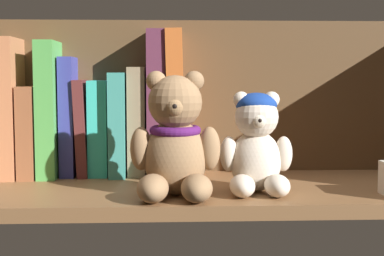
# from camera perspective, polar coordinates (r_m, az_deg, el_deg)

# --- Properties ---
(shelf_board) EXTENTS (0.78, 0.28, 0.02)m
(shelf_board) POSITION_cam_1_polar(r_m,az_deg,el_deg) (0.88, 1.94, -6.42)
(shelf_board) COLOR brown
(shelf_board) RESTS_ON ground
(shelf_back_panel) EXTENTS (0.80, 0.01, 0.28)m
(shelf_back_panel) POSITION_cam_1_polar(r_m,az_deg,el_deg) (1.01, 1.30, 2.60)
(shelf_back_panel) COLOR brown
(shelf_back_panel) RESTS_ON ground
(book_1) EXTENTS (0.02, 0.14, 0.23)m
(book_1) POSITION_cam_1_polar(r_m,az_deg,el_deg) (1.01, -17.17, 1.97)
(book_1) COLOR #B87149
(book_1) RESTS_ON shelf_board
(book_2) EXTENTS (0.03, 0.14, 0.15)m
(book_2) POSITION_cam_1_polar(r_m,az_deg,el_deg) (1.01, -15.52, -0.24)
(book_2) COLOR brown
(book_2) RESTS_ON shelf_board
(book_3) EXTENTS (0.03, 0.14, 0.23)m
(book_3) POSITION_cam_1_polar(r_m,az_deg,el_deg) (1.00, -13.78, 1.87)
(book_3) COLOR #4DA64C
(book_3) RESTS_ON shelf_board
(book_4) EXTENTS (0.02, 0.09, 0.20)m
(book_4) POSITION_cam_1_polar(r_m,az_deg,el_deg) (1.00, -12.07, 1.15)
(book_4) COLOR #373A98
(book_4) RESTS_ON shelf_board
(book_5) EXTENTS (0.02, 0.11, 0.16)m
(book_5) POSITION_cam_1_polar(r_m,az_deg,el_deg) (0.99, -10.73, 0.08)
(book_5) COLOR #592626
(book_5) RESTS_ON shelf_board
(book_6) EXTENTS (0.03, 0.09, 0.16)m
(book_6) POSITION_cam_1_polar(r_m,az_deg,el_deg) (0.99, -9.16, 0.05)
(book_6) COLOR #32C0AF
(book_6) RESTS_ON shelf_board
(book_7) EXTENTS (0.03, 0.12, 0.17)m
(book_7) POSITION_cam_1_polar(r_m,az_deg,el_deg) (0.99, -7.29, 0.43)
(book_7) COLOR teal
(book_7) RESTS_ON shelf_board
(book_8) EXTENTS (0.03, 0.09, 0.18)m
(book_8) POSITION_cam_1_polar(r_m,az_deg,el_deg) (0.99, -5.49, 0.71)
(book_8) COLOR #917C5E
(book_8) RESTS_ON shelf_board
(book_9) EXTENTS (0.03, 0.11, 0.24)m
(book_9) POSITION_cam_1_polar(r_m,az_deg,el_deg) (0.98, -3.59, 2.51)
(book_9) COLOR #5C2B43
(book_9) RESTS_ON shelf_board
(book_10) EXTENTS (0.03, 0.12, 0.25)m
(book_10) POSITION_cam_1_polar(r_m,az_deg,el_deg) (0.98, -1.72, 2.54)
(book_10) COLOR #C76128
(book_10) RESTS_ON shelf_board
(teddy_bear_larger) EXTENTS (0.13, 0.13, 0.18)m
(teddy_bear_larger) POSITION_cam_1_polar(r_m,az_deg,el_deg) (0.80, -1.69, -1.50)
(teddy_bear_larger) COLOR #93704C
(teddy_bear_larger) RESTS_ON shelf_board
(teddy_bear_smaller) EXTENTS (0.11, 0.11, 0.15)m
(teddy_bear_smaller) POSITION_cam_1_polar(r_m,az_deg,el_deg) (0.83, 6.45, -1.66)
(teddy_bear_smaller) COLOR beige
(teddy_bear_smaller) RESTS_ON shelf_board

